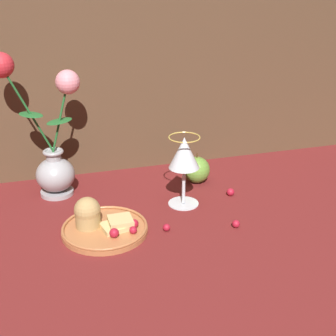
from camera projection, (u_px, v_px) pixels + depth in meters
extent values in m
plane|color=maroon|center=(140.00, 216.00, 1.04)|extent=(2.40, 2.40, 0.00)
cylinder|color=#A3A3A8|center=(57.00, 192.00, 1.14)|extent=(0.08, 0.08, 0.01)
ellipsoid|color=#A3A3A8|center=(55.00, 175.00, 1.12)|extent=(0.09, 0.09, 0.08)
cylinder|color=#A3A3A8|center=(54.00, 158.00, 1.11)|extent=(0.03, 0.03, 0.03)
torus|color=#A3A3A8|center=(53.00, 152.00, 1.10)|extent=(0.05, 0.05, 0.01)
cylinder|color=#23662D|center=(28.00, 110.00, 1.05)|extent=(0.09, 0.02, 0.21)
ellipsoid|color=#23662D|center=(31.00, 115.00, 1.06)|extent=(0.07, 0.08, 0.00)
sphere|color=red|center=(1.00, 65.00, 1.00)|extent=(0.06, 0.06, 0.06)
cylinder|color=#23662D|center=(60.00, 118.00, 1.07)|extent=(0.05, 0.01, 0.16)
ellipsoid|color=#23662D|center=(59.00, 121.00, 1.08)|extent=(0.08, 0.08, 0.00)
sphere|color=pink|center=(68.00, 82.00, 1.05)|extent=(0.06, 0.06, 0.06)
cylinder|color=#B77042|center=(105.00, 230.00, 0.98)|extent=(0.18, 0.18, 0.01)
torus|color=#B77042|center=(105.00, 227.00, 0.97)|extent=(0.18, 0.18, 0.01)
cylinder|color=tan|center=(88.00, 218.00, 0.97)|extent=(0.05, 0.05, 0.04)
sphere|color=tan|center=(87.00, 210.00, 0.97)|extent=(0.06, 0.06, 0.06)
cube|color=#DBBC7A|center=(114.00, 227.00, 0.97)|extent=(0.06, 0.06, 0.01)
cube|color=#DBBC7A|center=(120.00, 221.00, 0.97)|extent=(0.05, 0.05, 0.01)
sphere|color=#AD192D|center=(114.00, 233.00, 0.94)|extent=(0.02, 0.02, 0.02)
sphere|color=#AD192D|center=(133.00, 230.00, 0.95)|extent=(0.02, 0.02, 0.02)
sphere|color=#AD192D|center=(134.00, 224.00, 0.97)|extent=(0.02, 0.02, 0.02)
cylinder|color=silver|center=(183.00, 203.00, 1.10)|extent=(0.07, 0.07, 0.00)
cylinder|color=silver|center=(184.00, 185.00, 1.08)|extent=(0.01, 0.01, 0.09)
cone|color=silver|center=(184.00, 153.00, 1.04)|extent=(0.07, 0.07, 0.07)
cone|color=gold|center=(184.00, 157.00, 1.05)|extent=(0.06, 0.06, 0.05)
torus|color=gold|center=(184.00, 137.00, 1.03)|extent=(0.07, 0.07, 0.00)
sphere|color=#669938|center=(197.00, 170.00, 1.19)|extent=(0.07, 0.07, 0.07)
cylinder|color=#4C3319|center=(197.00, 155.00, 1.18)|extent=(0.00, 0.00, 0.01)
sphere|color=#AD192D|center=(231.00, 192.00, 1.13)|extent=(0.02, 0.02, 0.02)
sphere|color=#AD192D|center=(167.00, 227.00, 0.98)|extent=(0.02, 0.02, 0.02)
sphere|color=#AD192D|center=(236.00, 224.00, 0.99)|extent=(0.02, 0.02, 0.02)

